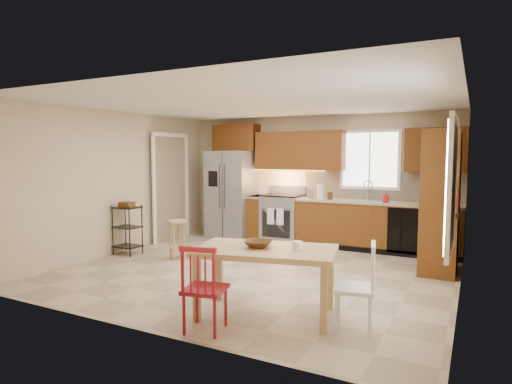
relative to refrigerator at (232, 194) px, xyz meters
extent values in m
plane|color=tan|center=(1.70, -2.12, -0.91)|extent=(5.50, 5.50, 0.00)
cube|color=silver|center=(1.70, -2.12, 1.59)|extent=(5.50, 5.00, 0.02)
cube|color=#CCB793|center=(1.70, 0.38, 0.34)|extent=(5.50, 0.02, 2.50)
cube|color=#CCB793|center=(1.70, -4.62, 0.34)|extent=(5.50, 0.02, 2.50)
cube|color=#CCB793|center=(-1.05, -2.12, 0.34)|extent=(0.02, 5.00, 2.50)
cube|color=#CCB793|center=(4.45, -2.12, 0.34)|extent=(0.02, 5.00, 2.50)
cube|color=gray|center=(0.00, 0.00, 0.00)|extent=(0.92, 0.75, 1.82)
cube|color=gray|center=(1.15, 0.06, -0.45)|extent=(0.76, 0.63, 0.92)
cube|color=#623612|center=(0.60, 0.08, -0.46)|extent=(0.30, 0.60, 0.90)
cube|color=#623612|center=(2.99, 0.08, -0.46)|extent=(2.92, 0.60, 0.90)
cube|color=black|center=(3.55, -0.22, -0.46)|extent=(0.60, 0.02, 0.78)
cube|color=beige|center=(2.99, 0.36, 0.27)|extent=(2.92, 0.03, 0.55)
cube|color=#5D2F0F|center=(0.00, 0.20, 1.19)|extent=(1.00, 0.35, 0.55)
cube|color=#5D2F0F|center=(1.45, 0.20, 0.92)|extent=(1.80, 0.35, 0.75)
cube|color=#5D2F0F|center=(3.95, 0.20, 0.92)|extent=(1.00, 0.35, 0.75)
cube|color=white|center=(2.80, 0.35, 0.74)|extent=(1.12, 0.04, 1.12)
cube|color=gray|center=(2.80, 0.08, -0.05)|extent=(0.62, 0.46, 0.16)
cube|color=#FFBF66|center=(1.15, 0.17, 0.52)|extent=(1.60, 0.30, 0.01)
imported|color=#BB120D|center=(3.18, -0.02, 0.09)|extent=(0.09, 0.09, 0.19)
cylinder|color=white|center=(1.95, 0.03, 0.13)|extent=(0.12, 0.12, 0.28)
cylinder|color=gray|center=(1.75, 0.03, 0.08)|extent=(0.11, 0.11, 0.18)
cylinder|color=#4F2D15|center=(2.15, 0.00, 0.06)|extent=(0.10, 0.10, 0.14)
cube|color=#623612|center=(4.13, -0.93, 0.14)|extent=(0.50, 0.95, 2.10)
cylinder|color=#BB120D|center=(4.33, -1.98, 0.19)|extent=(0.12, 0.12, 0.36)
cube|color=white|center=(4.38, -3.27, 0.54)|extent=(0.04, 1.02, 1.32)
cube|color=#8C7A59|center=(-0.97, -0.82, 0.14)|extent=(0.04, 0.95, 2.10)
imported|color=#4F2D15|center=(2.50, -3.67, -0.18)|extent=(0.36, 0.36, 0.07)
cylinder|color=white|center=(2.92, -3.58, -0.15)|extent=(0.12, 0.12, 0.12)
camera|label=1|loc=(4.58, -7.75, 0.83)|focal=30.00mm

